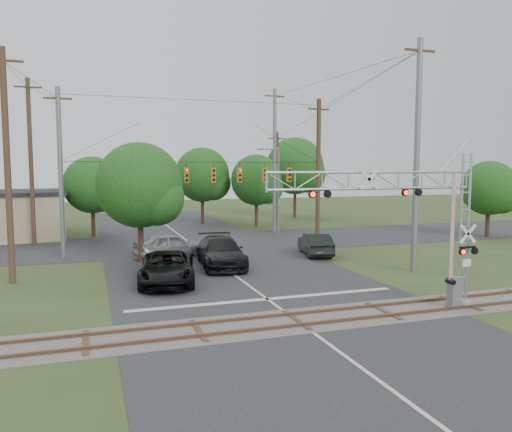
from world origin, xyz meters
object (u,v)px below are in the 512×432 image
object	(u,v)px
crossing_gantry	(410,215)
traffic_signal_span	(211,173)
pickup_black	(167,268)
sedan_silver	(170,245)
car_dark	(221,252)
streetlight	(277,186)

from	to	relation	value
crossing_gantry	traffic_signal_span	distance (m)	18.87
crossing_gantry	pickup_black	world-z (taller)	crossing_gantry
traffic_signal_span	pickup_black	bearing A→B (deg)	-116.24
crossing_gantry	sedan_silver	xyz separation A→B (m)	(-7.51, 16.42, -3.30)
car_dark	sedan_silver	distance (m)	4.90
crossing_gantry	sedan_silver	bearing A→B (deg)	114.56
crossing_gantry	car_dark	size ratio (longest dim) A/B	1.53
car_dark	sedan_silver	world-z (taller)	car_dark
sedan_silver	streetlight	size ratio (longest dim) A/B	0.62
car_dark	sedan_silver	size ratio (longest dim) A/B	1.27
pickup_black	car_dark	size ratio (longest dim) A/B	0.96
car_dark	streetlight	world-z (taller)	streetlight
pickup_black	car_dark	world-z (taller)	car_dark
crossing_gantry	car_dark	distance (m)	13.58
crossing_gantry	sedan_silver	size ratio (longest dim) A/B	1.95
traffic_signal_span	sedan_silver	bearing A→B (deg)	-150.41
pickup_black	streetlight	size ratio (longest dim) A/B	0.75
sedan_silver	crossing_gantry	bearing A→B (deg)	-174.64
crossing_gantry	traffic_signal_span	bearing A→B (deg)	102.57
car_dark	traffic_signal_span	bearing A→B (deg)	87.08
pickup_black	streetlight	bearing A→B (deg)	63.02
car_dark	pickup_black	bearing A→B (deg)	-131.96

